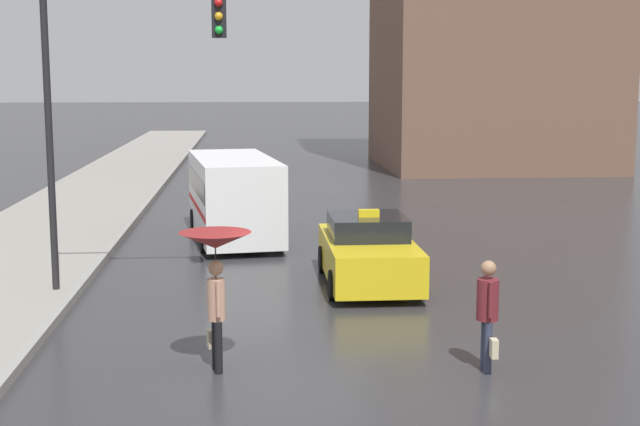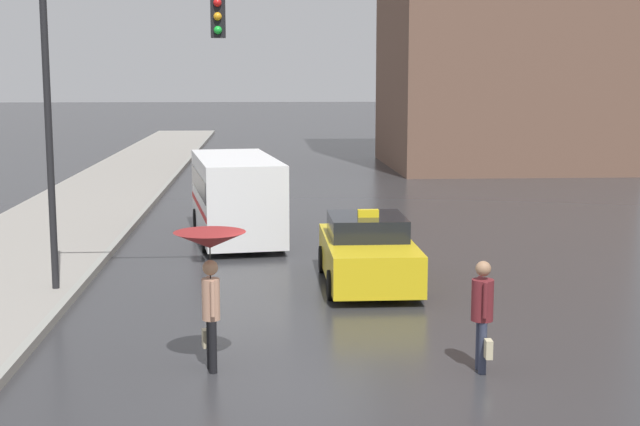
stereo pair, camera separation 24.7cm
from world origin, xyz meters
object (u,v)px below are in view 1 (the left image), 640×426
(taxi, at_px, (368,253))
(pedestrian_with_umbrella, at_px, (215,257))
(ambulance_van, at_px, (234,194))
(traffic_light, at_px, (116,81))
(pedestrian_man, at_px, (488,308))

(taxi, height_order, pedestrian_with_umbrella, pedestrian_with_umbrella)
(ambulance_van, xyz_separation_m, pedestrian_with_umbrella, (-0.07, -11.03, 0.49))
(pedestrian_with_umbrella, bearing_deg, ambulance_van, -12.48)
(ambulance_van, height_order, traffic_light, traffic_light)
(pedestrian_man, bearing_deg, ambulance_van, -158.20)
(taxi, bearing_deg, ambulance_van, -62.02)
(taxi, xyz_separation_m, ambulance_van, (-2.94, 5.53, 0.57))
(ambulance_van, distance_m, pedestrian_with_umbrella, 11.04)
(pedestrian_with_umbrella, bearing_deg, traffic_light, 10.94)
(ambulance_van, bearing_deg, pedestrian_man, 101.33)
(taxi, distance_m, pedestrian_with_umbrella, 6.35)
(taxi, height_order, ambulance_van, ambulance_van)
(pedestrian_man, bearing_deg, pedestrian_with_umbrella, -91.83)
(pedestrian_with_umbrella, relative_size, traffic_light, 0.34)
(taxi, distance_m, ambulance_van, 6.29)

